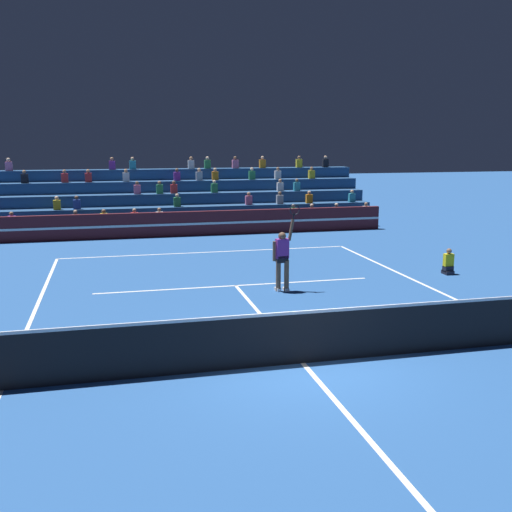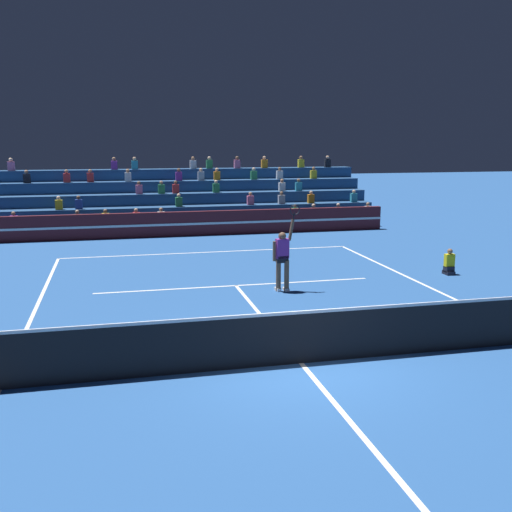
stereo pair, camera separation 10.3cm
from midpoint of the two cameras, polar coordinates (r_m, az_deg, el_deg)
ground_plane at (r=11.86m, az=4.22°, el=-10.14°), size 120.00×120.00×0.00m
court_lines at (r=11.86m, az=4.22°, el=-10.12°), size 11.10×23.90×0.01m
tennis_net at (r=11.68m, az=4.26°, el=-7.65°), size 12.00×0.10×1.10m
sponsor_banner_wall at (r=27.03m, az=-6.20°, el=3.09°), size 18.00×0.26×1.10m
bleacher_stand at (r=30.72m, az=-7.14°, el=4.91°), size 18.72×4.75×3.38m
ball_kid_courtside at (r=20.19m, az=17.70°, el=-0.74°), size 0.30×0.36×0.84m
tennis_player at (r=16.98m, az=2.37°, el=-0.11°), size 0.84×0.32×2.50m
tennis_ball at (r=13.77m, az=-0.29°, el=-6.91°), size 0.07×0.07×0.07m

